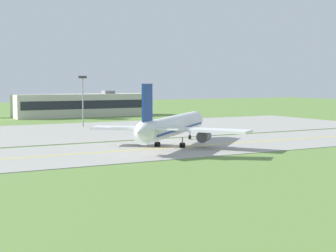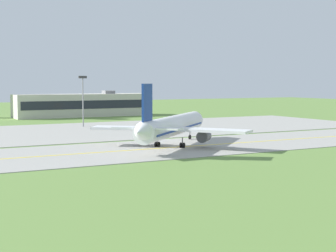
# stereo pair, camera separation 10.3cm
# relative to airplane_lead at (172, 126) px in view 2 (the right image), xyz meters

# --- Properties ---
(ground_plane) EXTENTS (500.00, 500.00, 0.00)m
(ground_plane) POSITION_rel_airplane_lead_xyz_m (0.63, -1.60, -4.13)
(ground_plane) COLOR olive
(taxiway_strip) EXTENTS (240.00, 28.00, 0.10)m
(taxiway_strip) POSITION_rel_airplane_lead_xyz_m (0.63, -1.60, -4.08)
(taxiway_strip) COLOR #9E9B93
(taxiway_strip) RESTS_ON ground
(apron_pad) EXTENTS (140.00, 52.00, 0.10)m
(apron_pad) POSITION_rel_airplane_lead_xyz_m (10.63, 40.40, -4.08)
(apron_pad) COLOR #9E9B93
(apron_pad) RESTS_ON ground
(taxiway_centreline) EXTENTS (220.00, 0.60, 0.01)m
(taxiway_centreline) POSITION_rel_airplane_lead_xyz_m (0.63, -1.60, -4.03)
(taxiway_centreline) COLOR yellow
(taxiway_centreline) RESTS_ON taxiway_strip
(airplane_lead) EXTENTS (31.64, 30.80, 12.70)m
(airplane_lead) POSITION_rel_airplane_lead_xyz_m (0.00, 0.00, 0.00)
(airplane_lead) COLOR white
(airplane_lead) RESTS_ON ground
(service_truck_fuel) EXTENTS (5.71, 5.68, 2.65)m
(service_truck_fuel) POSITION_rel_airplane_lead_xyz_m (22.53, 35.84, -2.60)
(service_truck_fuel) COLOR orange
(service_truck_fuel) RESTS_ON ground
(terminal_building) EXTENTS (51.11, 11.58, 9.65)m
(terminal_building) POSITION_rel_airplane_lead_xyz_m (15.29, 96.66, 0.11)
(terminal_building) COLOR beige
(terminal_building) RESTS_ON ground
(apron_light_mast) EXTENTS (2.40, 0.50, 14.70)m
(apron_light_mast) POSITION_rel_airplane_lead_xyz_m (-0.14, 52.81, 5.19)
(apron_light_mast) COLOR gray
(apron_light_mast) RESTS_ON ground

